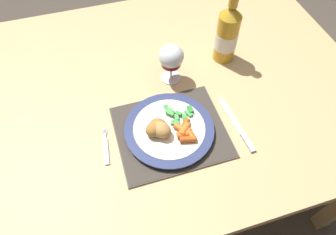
# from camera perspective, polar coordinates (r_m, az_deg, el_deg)

# --- Properties ---
(ground_plane) EXTENTS (6.00, 6.00, 0.00)m
(ground_plane) POSITION_cam_1_polar(r_m,az_deg,el_deg) (1.69, -0.80, -10.68)
(ground_plane) COLOR #4C4238
(dining_table) EXTENTS (1.45, 1.07, 0.74)m
(dining_table) POSITION_cam_1_polar(r_m,az_deg,el_deg) (1.12, -1.19, 3.68)
(dining_table) COLOR tan
(dining_table) RESTS_ON ground
(placemat) EXTENTS (0.34, 0.29, 0.01)m
(placemat) POSITION_cam_1_polar(r_m,az_deg,el_deg) (0.94, 0.53, -2.71)
(placemat) COLOR brown
(placemat) RESTS_ON dining_table
(dinner_plate) EXTENTS (0.28, 0.28, 0.02)m
(dinner_plate) POSITION_cam_1_polar(r_m,az_deg,el_deg) (0.93, 0.23, -2.24)
(dinner_plate) COLOR white
(dinner_plate) RESTS_ON placemat
(breaded_croquettes) EXTENTS (0.09, 0.09, 0.05)m
(breaded_croquettes) POSITION_cam_1_polar(r_m,az_deg,el_deg) (0.90, -1.86, -2.09)
(breaded_croquettes) COLOR #A87033
(breaded_croquettes) RESTS_ON dinner_plate
(green_beans_pile) EXTENTS (0.09, 0.09, 0.02)m
(green_beans_pile) POSITION_cam_1_polar(r_m,az_deg,el_deg) (0.94, 2.12, 0.32)
(green_beans_pile) COLOR green
(green_beans_pile) RESTS_ON dinner_plate
(glazed_carrots) EXTENTS (0.06, 0.09, 0.02)m
(glazed_carrots) POSITION_cam_1_polar(r_m,az_deg,el_deg) (0.90, 3.30, -2.71)
(glazed_carrots) COLOR orange
(glazed_carrots) RESTS_ON dinner_plate
(fork) EXTENTS (0.03, 0.13, 0.01)m
(fork) POSITION_cam_1_polar(r_m,az_deg,el_deg) (0.93, -11.74, -5.81)
(fork) COLOR silver
(fork) RESTS_ON dining_table
(table_knife) EXTENTS (0.03, 0.22, 0.01)m
(table_knife) POSITION_cam_1_polar(r_m,az_deg,el_deg) (0.98, 13.39, -2.08)
(table_knife) COLOR silver
(table_knife) RESTS_ON dining_table
(wine_glass) EXTENTS (0.09, 0.09, 0.14)m
(wine_glass) POSITION_cam_1_polar(r_m,az_deg,el_deg) (1.02, 0.60, 11.33)
(wine_glass) COLOR silver
(wine_glass) RESTS_ON dining_table
(bottle) EXTENTS (0.08, 0.08, 0.28)m
(bottle) POSITION_cam_1_polar(r_m,az_deg,el_deg) (1.11, 11.19, 15.31)
(bottle) COLOR gold
(bottle) RESTS_ON dining_table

